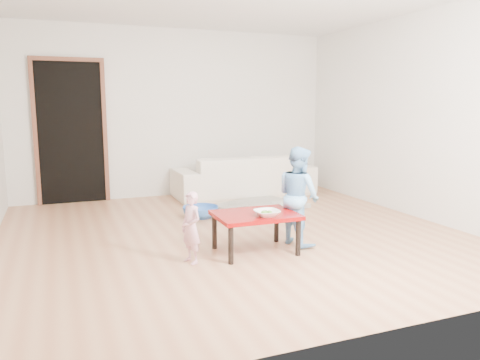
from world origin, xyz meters
TOP-DOWN VIEW (x-y plane):
  - floor at (0.00, 0.00)m, footprint 5.00×5.00m
  - back_wall at (0.00, 2.50)m, footprint 5.00×0.02m
  - right_wall at (2.50, 0.00)m, footprint 0.02×5.00m
  - doorway at (-1.60, 2.48)m, footprint 1.02×0.08m
  - sofa at (0.96, 2.05)m, footprint 2.22×0.87m
  - cushion at (0.63, 1.88)m, footprint 0.48×0.44m
  - red_table at (-0.03, -0.68)m, footprint 0.80×0.60m
  - bowl at (0.02, -0.84)m, footprint 0.24×0.24m
  - broccoli at (0.02, -0.84)m, footprint 0.12×0.12m
  - child_pink at (-0.70, -0.75)m, footprint 0.23×0.28m
  - child_blue at (0.50, -0.58)m, footprint 0.46×0.55m
  - basin at (-0.12, 0.88)m, footprint 0.46×0.46m
  - blanket at (0.83, 1.10)m, footprint 1.36×1.25m

SIDE VIEW (x-z plane):
  - floor at x=0.00m, z-range -0.01..0.01m
  - blanket at x=0.83m, z-range 0.00..0.05m
  - basin at x=-0.12m, z-range 0.00..0.14m
  - red_table at x=-0.03m, z-range 0.00..0.40m
  - sofa at x=0.96m, z-range 0.00..0.65m
  - child_pink at x=-0.70m, z-range 0.00..0.67m
  - broccoli at x=0.02m, z-range 0.40..0.45m
  - bowl at x=0.02m, z-range 0.40..0.46m
  - cushion at x=0.63m, z-range 0.43..0.54m
  - child_blue at x=0.50m, z-range 0.00..1.03m
  - doorway at x=-1.60m, z-range -0.03..2.08m
  - back_wall at x=0.00m, z-range 0.00..2.60m
  - right_wall at x=2.50m, z-range 0.00..2.60m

